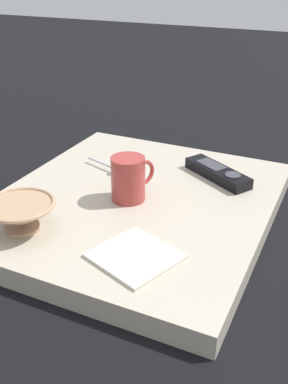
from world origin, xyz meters
name	(u,v)px	position (x,y,z in m)	size (l,w,h in m)	color
ground_plane	(135,214)	(0.00, 0.00, 0.00)	(6.00, 6.00, 0.00)	black
table	(135,206)	(0.00, 0.00, 0.02)	(0.57, 0.65, 0.04)	#B7AD99
cereal_bowl	(20,214)	(0.14, 0.21, 0.08)	(0.14, 0.14, 0.06)	tan
coffee_mug	(129,178)	(0.01, 0.01, 0.09)	(0.07, 0.10, 0.10)	#A53833
teaspoon	(114,168)	(0.10, -0.09, 0.06)	(0.11, 0.05, 0.03)	silver
tv_remote_near	(218,173)	(-0.13, -0.17, 0.06)	(0.18, 0.14, 0.03)	black
folded_napkin	(135,256)	(-0.10, 0.20, 0.05)	(0.17, 0.17, 0.01)	beige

